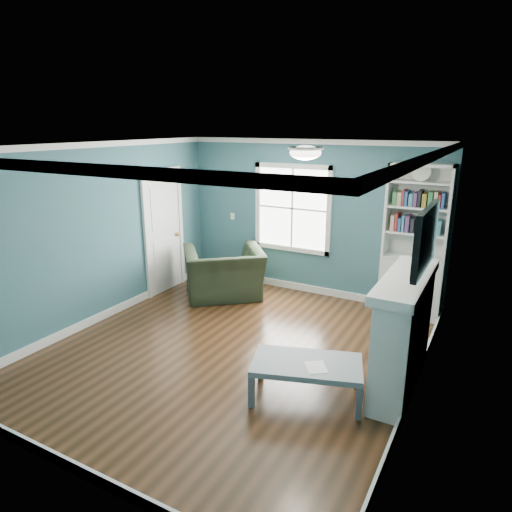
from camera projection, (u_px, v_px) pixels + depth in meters
The scene contains 13 objects.
floor at pixel (232, 351), 5.93m from camera, with size 5.00×5.00×0.00m, color black.
room_walls at pixel (231, 232), 5.49m from camera, with size 5.00×5.00×5.00m.
trim at pixel (231, 260), 5.58m from camera, with size 4.50×5.00×2.60m.
window at pixel (292, 208), 7.75m from camera, with size 1.40×0.06×1.50m.
bookshelf at pixel (413, 257), 6.79m from camera, with size 0.90×0.35×2.31m.
fireplace at pixel (404, 334), 4.96m from camera, with size 0.44×1.58×1.30m.
tv at pixel (426, 238), 4.60m from camera, with size 0.06×1.10×0.65m, color black.
door at pixel (164, 230), 7.83m from camera, with size 0.12×0.98×2.17m.
ceiling_fixture at pixel (305, 152), 4.88m from camera, with size 0.38×0.38×0.15m.
light_switch at pixel (232, 216), 8.38m from camera, with size 0.08×0.01×0.12m, color white.
recliner at pixel (224, 265), 7.65m from camera, with size 1.28×0.83×1.12m, color black.
coffee_table at pixel (307, 367), 4.83m from camera, with size 1.29×0.95×0.42m.
paper_sheet at pixel (316, 367), 4.71m from camera, with size 0.20×0.26×0.00m, color white.
Camera 1 is at (2.83, -4.54, 2.84)m, focal length 32.00 mm.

